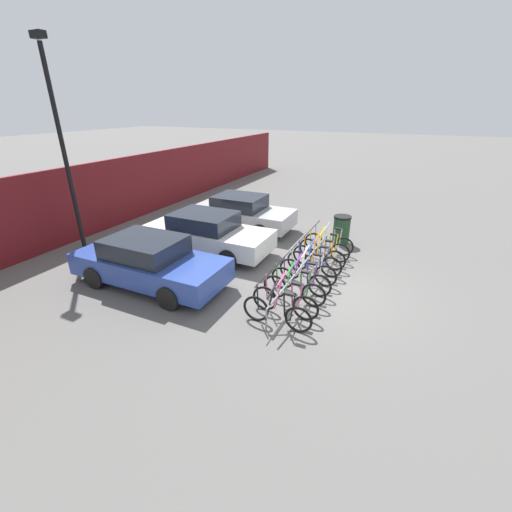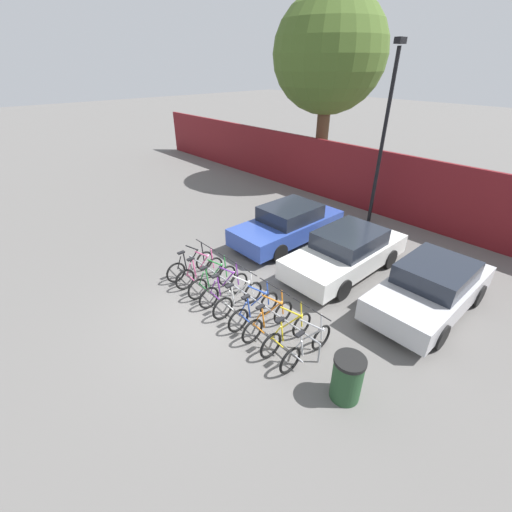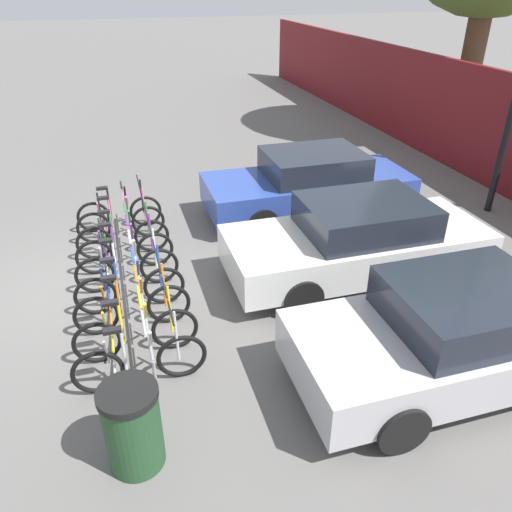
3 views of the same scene
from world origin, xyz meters
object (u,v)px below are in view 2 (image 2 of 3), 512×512
at_px(bicycle_green, 213,281).
at_px(bicycle_yellow, 287,333).
at_px(bike_rack, 243,293).
at_px(car_silver, 431,287).
at_px(bicycle_black, 191,265).
at_px(car_blue, 288,224).
at_px(bicycle_blue, 254,310).
at_px(tree_behind_hoarding, 329,55).
at_px(bicycle_pink, 200,272).
at_px(lamp_post, 384,130).
at_px(car_white, 346,252).
at_px(bicycle_white, 238,299).
at_px(bicycle_orange, 268,320).
at_px(trash_bin, 347,378).
at_px(bicycle_purple, 224,289).
at_px(bicycle_silver, 306,347).

xyz_separation_m(bicycle_green, bicycle_yellow, (2.97, 0.00, 0.00)).
distance_m(bicycle_green, bicycle_yellow, 2.97).
bearing_deg(bike_rack, car_silver, 48.04).
height_order(bicycle_black, car_blue, car_blue).
height_order(bicycle_blue, tree_behind_hoarding, tree_behind_hoarding).
xyz_separation_m(bicycle_pink, car_blue, (-0.14, 4.02, 0.31)).
height_order(car_silver, lamp_post, lamp_post).
bearing_deg(car_silver, tree_behind_hoarding, 143.60).
xyz_separation_m(car_white, tree_behind_hoarding, (-6.68, 6.93, 5.50)).
bearing_deg(car_silver, bike_rack, -131.96).
distance_m(bike_rack, bicycle_blue, 0.64).
bearing_deg(bicycle_white, bicycle_orange, 0.02).
distance_m(car_silver, trash_bin, 4.06).
distance_m(bicycle_pink, bicycle_purple, 1.21).
bearing_deg(bicycle_blue, car_blue, 119.56).
bearing_deg(car_blue, lamp_post, 75.43).
distance_m(bicycle_pink, car_blue, 4.03).
bearing_deg(trash_bin, bicycle_green, 177.98).
height_order(bicycle_silver, tree_behind_hoarding, tree_behind_hoarding).
height_order(bicycle_silver, trash_bin, bicycle_silver).
xyz_separation_m(lamp_post, trash_bin, (4.52, -8.14, -3.16)).
xyz_separation_m(bike_rack, car_white, (0.69, 3.69, 0.19)).
xyz_separation_m(bicycle_pink, bicycle_blue, (2.47, 0.00, 0.00)).
xyz_separation_m(car_white, car_silver, (2.67, 0.04, -0.00)).
height_order(bicycle_white, lamp_post, lamp_post).
bearing_deg(lamp_post, bicycle_white, -83.27).
relative_size(bicycle_blue, car_white, 0.38).
bearing_deg(bicycle_white, bicycle_yellow, 0.02).
height_order(bicycle_pink, bicycle_blue, same).
bearing_deg(car_white, bicycle_orange, -83.30).
bearing_deg(lamp_post, car_white, -68.15).
relative_size(bicycle_purple, car_silver, 0.41).
height_order(bicycle_black, bicycle_green, same).
xyz_separation_m(bicycle_white, tree_behind_hoarding, (-5.97, 10.77, 5.82)).
distance_m(bicycle_silver, car_blue, 5.95).
xyz_separation_m(bicycle_purple, bicycle_silver, (3.02, 0.00, 0.00)).
relative_size(bicycle_pink, bicycle_purple, 1.00).
distance_m(bicycle_blue, car_blue, 4.80).
relative_size(bicycle_pink, car_blue, 0.39).
relative_size(bicycle_purple, lamp_post, 0.26).
relative_size(car_blue, lamp_post, 0.67).
distance_m(trash_bin, tree_behind_hoarding, 15.59).
height_order(bicycle_white, car_white, car_white).
relative_size(bicycle_pink, trash_bin, 1.66).
bearing_deg(bicycle_pink, lamp_post, 81.61).
xyz_separation_m(bicycle_white, car_silver, (3.38, 3.88, 0.31)).
height_order(bicycle_green, bicycle_white, same).
bearing_deg(bicycle_green, bike_rack, 10.06).
distance_m(bicycle_black, bicycle_silver, 4.75).
height_order(bicycle_blue, trash_bin, bicycle_blue).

